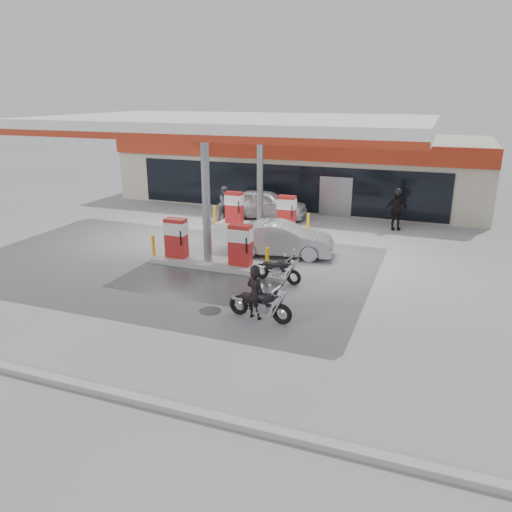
% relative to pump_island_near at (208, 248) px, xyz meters
% --- Properties ---
extents(ground, '(90.00, 90.00, 0.00)m').
position_rel_pump_island_near_xyz_m(ground, '(0.00, -2.00, -0.71)').
color(ground, gray).
rests_on(ground, ground).
extents(wet_patch, '(6.00, 3.00, 0.00)m').
position_rel_pump_island_near_xyz_m(wet_patch, '(0.50, -2.00, -0.71)').
color(wet_patch, '#4C4C4F').
rests_on(wet_patch, ground).
extents(drain_cover, '(0.70, 0.70, 0.01)m').
position_rel_pump_island_near_xyz_m(drain_cover, '(2.00, -4.00, -0.71)').
color(drain_cover, '#38383A').
rests_on(drain_cover, ground).
extents(kerb, '(28.00, 0.25, 0.15)m').
position_rel_pump_island_near_xyz_m(kerb, '(0.00, -9.00, -0.64)').
color(kerb, gray).
rests_on(kerb, ground).
extents(store_building, '(22.00, 8.22, 4.00)m').
position_rel_pump_island_near_xyz_m(store_building, '(0.01, 13.94, 1.30)').
color(store_building, beige).
rests_on(store_building, ground).
extents(canopy, '(16.00, 10.02, 5.51)m').
position_rel_pump_island_near_xyz_m(canopy, '(0.00, 3.00, 4.56)').
color(canopy, silver).
rests_on(canopy, ground).
extents(pump_island_near, '(5.14, 1.30, 1.78)m').
position_rel_pump_island_near_xyz_m(pump_island_near, '(0.00, 0.00, 0.00)').
color(pump_island_near, '#9E9E99').
rests_on(pump_island_near, ground).
extents(pump_island_far, '(5.14, 1.30, 1.78)m').
position_rel_pump_island_near_xyz_m(pump_island_far, '(0.00, 6.00, 0.00)').
color(pump_island_far, '#9E9E99').
rests_on(pump_island_far, ground).
extents(main_motorcycle, '(2.11, 0.81, 1.08)m').
position_rel_pump_island_near_xyz_m(main_motorcycle, '(3.71, -4.00, -0.23)').
color(main_motorcycle, black).
rests_on(main_motorcycle, ground).
extents(biker_main, '(0.67, 0.53, 1.61)m').
position_rel_pump_island_near_xyz_m(biker_main, '(3.51, -3.98, 0.10)').
color(biker_main, black).
rests_on(biker_main, ground).
extents(parked_motorcycle, '(1.89, 0.78, 0.98)m').
position_rel_pump_island_near_xyz_m(parked_motorcycle, '(3.21, -0.80, -0.28)').
color(parked_motorcycle, black).
rests_on(parked_motorcycle, ground).
extents(sedan_white, '(4.73, 2.25, 1.56)m').
position_rel_pump_island_near_xyz_m(sedan_white, '(-0.50, 8.20, 0.07)').
color(sedan_white, silver).
rests_on(sedan_white, ground).
extents(attendant, '(0.95, 1.08, 1.84)m').
position_rel_pump_island_near_xyz_m(attendant, '(-2.35, 7.00, 0.21)').
color(attendant, '#4D4E52').
rests_on(attendant, ground).
extents(hatchback_silver, '(4.53, 2.21, 1.43)m').
position_rel_pump_island_near_xyz_m(hatchback_silver, '(2.37, 2.20, 0.00)').
color(hatchback_silver, '#A1A4A9').
rests_on(hatchback_silver, ground).
extents(parked_car_left, '(4.73, 2.48, 1.31)m').
position_rel_pump_island_near_xyz_m(parked_car_left, '(-4.50, 12.00, -0.06)').
color(parked_car_left, '#5A1813').
rests_on(parked_car_left, ground).
extents(biker_walking, '(1.24, 0.84, 1.96)m').
position_rel_pump_island_near_xyz_m(biker_walking, '(6.43, 8.20, 0.27)').
color(biker_walking, black).
rests_on(biker_walking, ground).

